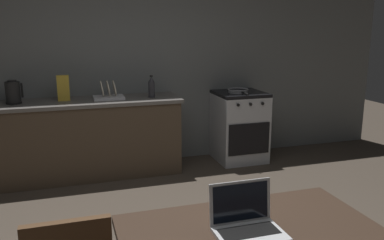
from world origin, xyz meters
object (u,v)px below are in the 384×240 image
cereal_box (63,88)px  dish_rack (109,95)px  electric_kettle (13,92)px  bottle (151,87)px  laptop (248,223)px  frying_pan (238,91)px  stove_oven (239,126)px

cereal_box → dish_rack: (0.49, -0.02, -0.10)m
electric_kettle → bottle: bottle is taller
laptop → cereal_box: 3.18m
laptop → bottle: (0.17, 2.99, 0.22)m
laptop → frying_pan: (1.28, 3.01, 0.13)m
stove_oven → bottle: (-1.15, -0.05, 0.57)m
stove_oven → electric_kettle: bearing=179.9°
electric_kettle → frying_pan: size_ratio=0.58×
stove_oven → frying_pan: (-0.04, -0.03, 0.47)m
electric_kettle → cereal_box: size_ratio=0.89×
stove_oven → laptop: size_ratio=2.78×
cereal_box → frying_pan: bearing=-1.3°
laptop → bottle: size_ratio=1.24×
stove_oven → dish_rack: dish_rack is taller
stove_oven → cereal_box: (-2.12, 0.02, 0.59)m
electric_kettle → bottle: bearing=-1.9°
electric_kettle → frying_pan: 2.60m
electric_kettle → cereal_box: bearing=2.2°
stove_oven → laptop: 3.33m
laptop → bottle: bottle is taller
electric_kettle → dish_rack: electric_kettle is taller
electric_kettle → bottle: 1.49m
bottle → stove_oven: bearing=2.4°
stove_oven → bottle: bearing=-177.6°
bottle → frying_pan: (1.11, 0.02, -0.10)m
frying_pan → bottle: bearing=-178.9°
frying_pan → cereal_box: size_ratio=1.53×
stove_oven → laptop: laptop is taller
stove_oven → dish_rack: bearing=179.9°
stove_oven → laptop: (-1.31, -3.04, 0.34)m
stove_oven → electric_kettle: electric_kettle is taller
bottle → dish_rack: size_ratio=0.76×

